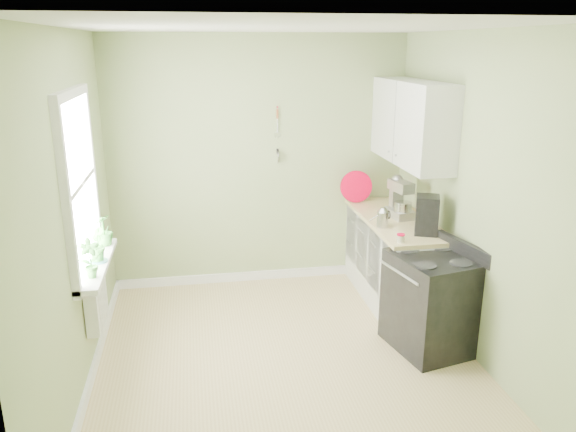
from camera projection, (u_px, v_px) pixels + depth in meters
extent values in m
cube|color=tan|center=(287.00, 363.00, 4.76)|extent=(3.20, 3.60, 0.02)
cube|color=white|center=(287.00, 25.00, 3.96)|extent=(3.20, 3.60, 0.02)
cube|color=#9AAB74|center=(259.00, 163.00, 6.06)|extent=(3.20, 0.02, 2.70)
cube|color=#9AAB74|center=(70.00, 220.00, 4.10)|extent=(0.02, 3.60, 2.70)
cube|color=#9AAB74|center=(479.00, 200.00, 4.62)|extent=(0.02, 3.60, 2.70)
cube|color=white|center=(395.00, 262.00, 5.78)|extent=(0.60, 1.60, 0.87)
cube|color=#DCC686|center=(397.00, 220.00, 5.65)|extent=(0.64, 1.60, 0.04)
cube|color=white|center=(412.00, 122.00, 5.48)|extent=(0.35, 1.40, 0.80)
cube|color=white|center=(78.00, 184.00, 4.32)|extent=(0.02, 1.00, 1.30)
cube|color=white|center=(70.00, 93.00, 4.13)|extent=(0.06, 1.14, 0.07)
cube|color=white|center=(90.00, 266.00, 4.53)|extent=(0.06, 1.14, 0.07)
cube|color=white|center=(80.00, 184.00, 4.33)|extent=(0.04, 1.00, 0.04)
cube|color=white|center=(97.00, 264.00, 4.53)|extent=(0.18, 1.14, 0.04)
cube|color=white|center=(96.00, 304.00, 4.58)|extent=(0.12, 0.50, 0.35)
cylinder|color=#DCC686|center=(277.00, 114.00, 5.91)|extent=(0.02, 0.02, 0.10)
cylinder|color=silver|center=(277.00, 125.00, 5.95)|extent=(0.01, 0.01, 0.16)
cylinder|color=silver|center=(278.00, 157.00, 6.05)|extent=(0.01, 0.14, 0.14)
cube|color=black|center=(430.00, 304.00, 4.89)|extent=(0.73, 0.81, 0.83)
cube|color=black|center=(434.00, 258.00, 4.76)|extent=(0.73, 0.81, 0.03)
cube|color=black|center=(464.00, 249.00, 4.79)|extent=(0.21, 0.69, 0.13)
cylinder|color=#B2B2B7|center=(399.00, 272.00, 4.75)|extent=(0.15, 0.56, 0.02)
cube|color=#B52614|center=(394.00, 286.00, 4.88)|extent=(0.06, 0.20, 0.35)
cube|color=#B2B2B7|center=(400.00, 213.00, 5.65)|extent=(0.25, 0.34, 0.08)
cube|color=#B2B2B7|center=(396.00, 196.00, 5.74)|extent=(0.13, 0.10, 0.22)
cube|color=#B2B2B7|center=(401.00, 186.00, 5.59)|extent=(0.19, 0.33, 0.10)
sphere|color=#B2B2B7|center=(397.00, 181.00, 5.69)|extent=(0.12, 0.12, 0.12)
cylinder|color=silver|center=(403.00, 209.00, 5.58)|extent=(0.17, 0.17, 0.14)
cylinder|color=silver|center=(383.00, 219.00, 5.34)|extent=(0.11, 0.11, 0.15)
cone|color=silver|center=(383.00, 210.00, 5.31)|extent=(0.11, 0.11, 0.04)
cylinder|color=silver|center=(375.00, 217.00, 5.32)|extent=(0.11, 0.03, 0.08)
cube|color=black|center=(427.00, 215.00, 5.13)|extent=(0.27, 0.29, 0.36)
cylinder|color=black|center=(423.00, 226.00, 5.15)|extent=(0.11, 0.11, 0.12)
cylinder|color=red|center=(356.00, 187.00, 6.16)|extent=(0.36, 0.09, 0.35)
cylinder|color=#C0BC9B|center=(401.00, 239.00, 4.94)|extent=(0.07, 0.07, 0.07)
cylinder|color=red|center=(401.00, 235.00, 4.92)|extent=(0.07, 0.07, 0.01)
imported|color=#388331|center=(90.00, 258.00, 4.17)|extent=(0.19, 0.15, 0.31)
imported|color=#388331|center=(97.00, 245.00, 4.51)|extent=(0.15, 0.17, 0.27)
imported|color=#388331|center=(104.00, 230.00, 4.87)|extent=(0.21, 0.21, 0.27)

